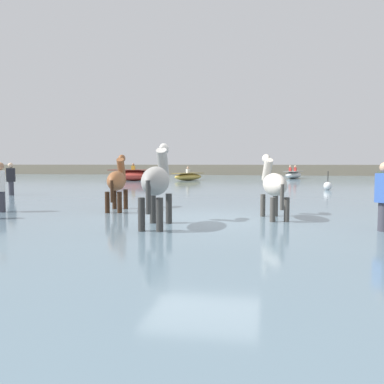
{
  "coord_description": "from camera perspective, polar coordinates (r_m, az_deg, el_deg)",
  "views": [
    {
      "loc": [
        1.37,
        -8.6,
        1.6
      ],
      "look_at": [
        -0.59,
        1.66,
        0.84
      ],
      "focal_mm": 36.76,
      "sensor_mm": 36.0,
      "label": 1
    }
  ],
  "objects": [
    {
      "name": "ground_plane",
      "position": [
        8.85,
        1.75,
        -6.25
      ],
      "size": [
        120.0,
        120.0,
        0.0
      ],
      "primitive_type": "plane",
      "color": "gray"
    },
    {
      "name": "water_surface",
      "position": [
        18.7,
        6.58,
        -0.26
      ],
      "size": [
        90.0,
        90.0,
        0.34
      ],
      "primitive_type": "cube",
      "color": "slate",
      "rests_on": "ground"
    },
    {
      "name": "horse_lead_pinto",
      "position": [
        9.15,
        11.76,
        0.82
      ],
      "size": [
        0.74,
        1.69,
        1.83
      ],
      "color": "beige",
      "rests_on": "ground"
    },
    {
      "name": "horse_trailing_chestnut",
      "position": [
        10.68,
        -10.8,
        1.39
      ],
      "size": [
        0.68,
        1.71,
        1.85
      ],
      "color": "brown",
      "rests_on": "ground"
    },
    {
      "name": "horse_flank_grey",
      "position": [
        7.84,
        -5.16,
        1.26
      ],
      "size": [
        0.6,
        1.87,
        2.04
      ],
      "color": "gray",
      "rests_on": "ground"
    },
    {
      "name": "boat_far_offshore",
      "position": [
        29.23,
        -8.48,
        2.43
      ],
      "size": [
        3.8,
        1.8,
        1.28
      ],
      "color": "#BC382D",
      "rests_on": "water_surface"
    },
    {
      "name": "boat_distant_east",
      "position": [
        29.54,
        -0.55,
        2.25
      ],
      "size": [
        2.25,
        2.83,
        1.03
      ],
      "color": "gold",
      "rests_on": "water_surface"
    },
    {
      "name": "boat_far_inshore",
      "position": [
        34.21,
        14.51,
        2.45
      ],
      "size": [
        1.96,
        3.35,
        1.11
      ],
      "color": "silver",
      "rests_on": "water_surface"
    },
    {
      "name": "person_onlooker_left",
      "position": [
        11.3,
        -25.99,
        0.02
      ],
      "size": [
        0.34,
        0.38,
        1.63
      ],
      "color": "#383842",
      "rests_on": "ground"
    },
    {
      "name": "person_wading_mid",
      "position": [
        8.11,
        26.11,
        -1.44
      ],
      "size": [
        0.37,
        0.36,
        1.63
      ],
      "color": "#383842",
      "rests_on": "ground"
    },
    {
      "name": "person_spectator_far",
      "position": [
        17.2,
        -24.78,
        1.33
      ],
      "size": [
        0.38,
        0.33,
        1.63
      ],
      "color": "#383842",
      "rests_on": "ground"
    },
    {
      "name": "channel_buoy",
      "position": [
        19.82,
        19.09,
        0.86
      ],
      "size": [
        0.39,
        0.39,
        0.89
      ],
      "color": "silver",
      "rests_on": "water_surface"
    },
    {
      "name": "far_shoreline",
      "position": [
        44.06,
        9.04,
        2.97
      ],
      "size": [
        80.0,
        2.4,
        1.47
      ],
      "primitive_type": "cube",
      "color": "gray",
      "rests_on": "ground"
    }
  ]
}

